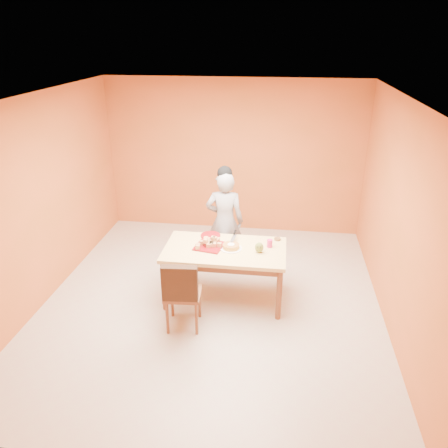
# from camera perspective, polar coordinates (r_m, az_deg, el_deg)

# --- Properties ---
(floor) EXTENTS (5.00, 5.00, 0.00)m
(floor) POSITION_cam_1_polar(r_m,az_deg,el_deg) (6.05, -1.61, -10.13)
(floor) COLOR beige
(floor) RESTS_ON ground
(ceiling) EXTENTS (5.00, 5.00, 0.00)m
(ceiling) POSITION_cam_1_polar(r_m,az_deg,el_deg) (5.06, -1.97, 16.10)
(ceiling) COLOR white
(ceiling) RESTS_ON wall_back
(wall_back) EXTENTS (4.50, 0.00, 4.50)m
(wall_back) POSITION_cam_1_polar(r_m,az_deg,el_deg) (7.76, 1.29, 8.71)
(wall_back) COLOR #CD5F2F
(wall_back) RESTS_ON floor
(wall_left) EXTENTS (0.00, 5.00, 5.00)m
(wall_left) POSITION_cam_1_polar(r_m,az_deg,el_deg) (6.18, -22.85, 2.72)
(wall_left) COLOR #CD5F2F
(wall_left) RESTS_ON floor
(wall_right) EXTENTS (0.00, 5.00, 5.00)m
(wall_right) POSITION_cam_1_polar(r_m,az_deg,el_deg) (5.53, 21.91, 0.47)
(wall_right) COLOR #CD5F2F
(wall_right) RESTS_ON floor
(dining_table) EXTENTS (1.60, 0.90, 0.76)m
(dining_table) POSITION_cam_1_polar(r_m,az_deg,el_deg) (5.81, 0.12, -4.03)
(dining_table) COLOR #DFC374
(dining_table) RESTS_ON floor
(dining_chair) EXTENTS (0.47, 0.54, 0.96)m
(dining_chair) POSITION_cam_1_polar(r_m,az_deg,el_deg) (5.36, -5.42, -8.84)
(dining_chair) COLOR brown
(dining_chair) RESTS_ON floor
(pastry_pile) EXTENTS (0.32, 0.32, 0.10)m
(pastry_pile) POSITION_cam_1_polar(r_m,az_deg,el_deg) (5.78, -1.93, -2.34)
(pastry_pile) COLOR tan
(pastry_pile) RESTS_ON pastry_platter
(person) EXTENTS (0.58, 0.39, 1.55)m
(person) POSITION_cam_1_polar(r_m,az_deg,el_deg) (6.52, 0.09, 0.34)
(person) COLOR gray
(person) RESTS_ON floor
(pastry_platter) EXTENTS (0.42, 0.42, 0.02)m
(pastry_platter) POSITION_cam_1_polar(r_m,az_deg,el_deg) (5.80, -1.92, -2.89)
(pastry_platter) COLOR maroon
(pastry_platter) RESTS_ON dining_table
(red_dinner_plate) EXTENTS (0.36, 0.36, 0.02)m
(red_dinner_plate) POSITION_cam_1_polar(r_m,az_deg,el_deg) (6.10, -1.77, -1.50)
(red_dinner_plate) COLOR maroon
(red_dinner_plate) RESTS_ON dining_table
(white_cake_plate) EXTENTS (0.33, 0.33, 0.01)m
(white_cake_plate) POSITION_cam_1_polar(r_m,az_deg,el_deg) (5.75, 0.92, -3.20)
(white_cake_plate) COLOR white
(white_cake_plate) RESTS_ON dining_table
(sponge_cake) EXTENTS (0.27, 0.27, 0.05)m
(sponge_cake) POSITION_cam_1_polar(r_m,az_deg,el_deg) (5.74, 0.92, -2.93)
(sponge_cake) COLOR gold
(sponge_cake) RESTS_ON white_cake_plate
(cake_server) EXTENTS (0.07, 0.24, 0.01)m
(cake_server) POSITION_cam_1_polar(r_m,az_deg,el_deg) (5.88, 1.23, -1.87)
(cake_server) COLOR white
(cake_server) RESTS_ON sponge_cake
(egg_ornament) EXTENTS (0.14, 0.12, 0.14)m
(egg_ornament) POSITION_cam_1_polar(r_m,az_deg,el_deg) (5.65, 4.62, -3.08)
(egg_ornament) COLOR olive
(egg_ornament) RESTS_ON dining_table
(magenta_glass) EXTENTS (0.09, 0.09, 0.10)m
(magenta_glass) POSITION_cam_1_polar(r_m,az_deg,el_deg) (5.81, 5.98, -2.54)
(magenta_glass) COLOR #C51D63
(magenta_glass) RESTS_ON dining_table
(checker_tin) EXTENTS (0.12, 0.12, 0.03)m
(checker_tin) POSITION_cam_1_polar(r_m,az_deg,el_deg) (6.03, 6.99, -1.97)
(checker_tin) COLOR #3B2210
(checker_tin) RESTS_ON dining_table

